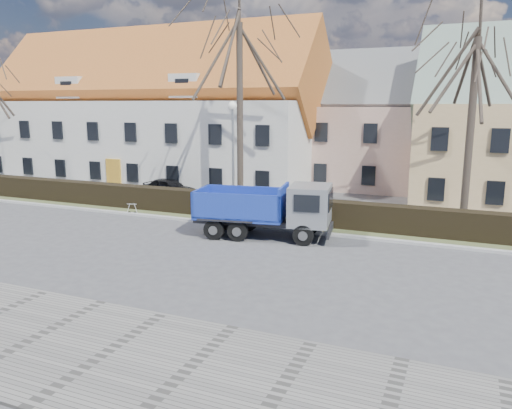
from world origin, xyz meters
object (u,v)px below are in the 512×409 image
at_px(cart_frame, 128,208).
at_px(parked_car_a, 169,188).
at_px(streetlight, 233,158).
at_px(dump_truck, 259,209).

relative_size(cart_frame, parked_car_a, 0.20).
height_order(streetlight, cart_frame, streetlight).
height_order(dump_truck, parked_car_a, dump_truck).
bearing_deg(cart_frame, streetlight, 23.64).
height_order(dump_truck, streetlight, streetlight).
xyz_separation_m(cart_frame, parked_car_a, (-0.73, 5.30, 0.29)).
bearing_deg(dump_truck, cart_frame, 160.40).
height_order(cart_frame, parked_car_a, parked_car_a).
xyz_separation_m(dump_truck, streetlight, (-3.12, 3.87, 1.82)).
bearing_deg(streetlight, dump_truck, -51.14).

